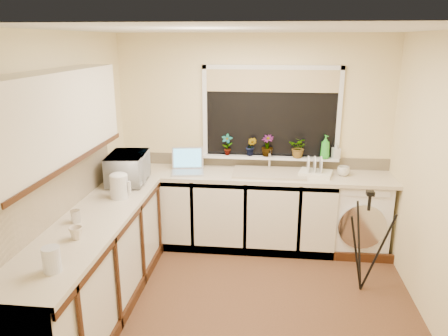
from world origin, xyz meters
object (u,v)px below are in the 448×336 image
(tripod, at_px, (365,242))
(plant_d, at_px, (299,147))
(steel_jar, at_px, (76,216))
(soap_bottle_green, at_px, (325,147))
(cup_back, at_px, (343,171))
(soap_bottle_clear, at_px, (336,151))
(microwave, at_px, (128,168))
(laptop, at_px, (188,166))
(dish_rack, at_px, (316,174))
(washing_machine, at_px, (357,214))
(glass_jug, at_px, (52,259))
(plant_c, at_px, (267,146))
(cup_left, at_px, (76,233))
(kettle, at_px, (119,187))
(plant_a, at_px, (227,145))
(plant_b, at_px, (251,146))

(tripod, distance_m, plant_d, 1.38)
(steel_jar, xyz_separation_m, plant_d, (1.93, 1.74, 0.22))
(soap_bottle_green, distance_m, cup_back, 0.35)
(tripod, bearing_deg, soap_bottle_clear, 116.57)
(microwave, bearing_deg, tripod, -105.05)
(laptop, height_order, dish_rack, laptop)
(washing_machine, xyz_separation_m, glass_jug, (-2.43, -2.35, 0.55))
(soap_bottle_green, bearing_deg, microwave, -163.04)
(tripod, bearing_deg, plant_c, 149.15)
(plant_d, bearing_deg, dish_rack, -48.32)
(tripod, bearing_deg, cup_back, 114.14)
(cup_back, xyz_separation_m, cup_left, (-2.29, -1.87, -0.00))
(laptop, bearing_deg, kettle, -127.52)
(tripod, xyz_separation_m, soap_bottle_clear, (-0.18, 1.07, 0.63))
(steel_jar, xyz_separation_m, plant_a, (1.09, 1.77, 0.22))
(soap_bottle_green, bearing_deg, plant_c, 177.12)
(dish_rack, relative_size, glass_jug, 2.03)
(laptop, relative_size, microwave, 0.73)
(plant_a, bearing_deg, cup_back, -8.45)
(dish_rack, distance_m, plant_c, 0.65)
(washing_machine, xyz_separation_m, soap_bottle_green, (-0.39, 0.16, 0.75))
(washing_machine, distance_m, plant_d, 1.02)
(cup_back, bearing_deg, dish_rack, -172.91)
(washing_machine, bearing_deg, soap_bottle_green, 155.98)
(steel_jar, height_order, cup_back, same)
(dish_rack, relative_size, soap_bottle_clear, 1.93)
(steel_jar, relative_size, plant_a, 0.42)
(kettle, distance_m, plant_d, 2.11)
(cup_back, bearing_deg, cup_left, -140.83)
(plant_c, bearing_deg, washing_machine, -10.20)
(soap_bottle_clear, bearing_deg, glass_jug, -130.55)
(washing_machine, distance_m, microwave, 2.65)
(glass_jug, bearing_deg, plant_a, 70.60)
(tripod, relative_size, plant_d, 4.22)
(kettle, distance_m, steel_jar, 0.63)
(washing_machine, height_order, soap_bottle_green, soap_bottle_green)
(dish_rack, xyz_separation_m, plant_c, (-0.55, 0.24, 0.25))
(plant_b, bearing_deg, dish_rack, -17.59)
(kettle, xyz_separation_m, cup_back, (2.26, 0.96, -0.06))
(kettle, height_order, soap_bottle_clear, soap_bottle_clear)
(microwave, relative_size, plant_d, 2.31)
(tripod, xyz_separation_m, plant_c, (-0.97, 1.08, 0.66))
(microwave, distance_m, plant_b, 1.45)
(tripod, xyz_separation_m, glass_jug, (-2.34, -1.47, 0.47))
(plant_d, xyz_separation_m, cup_left, (-1.79, -2.04, -0.22))
(cup_back, bearing_deg, plant_a, 171.55)
(dish_rack, bearing_deg, soap_bottle_clear, 57.15)
(soap_bottle_green, distance_m, soap_bottle_clear, 0.14)
(washing_machine, xyz_separation_m, dish_rack, (-0.51, -0.05, 0.49))
(glass_jug, distance_m, cup_back, 3.24)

